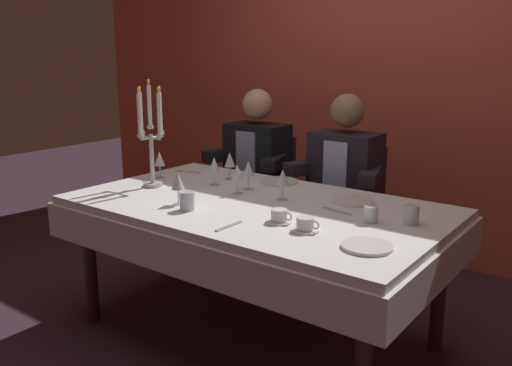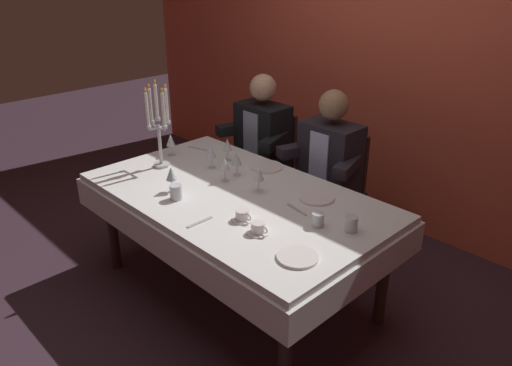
# 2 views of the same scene
# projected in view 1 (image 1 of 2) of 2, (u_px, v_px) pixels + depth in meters

# --- Properties ---
(ground_plane) EXTENTS (12.00, 12.00, 0.00)m
(ground_plane) POSITION_uv_depth(u_px,v_px,m) (256.00, 333.00, 2.96)
(ground_plane) COLOR #3A2631
(back_wall) EXTENTS (6.00, 0.12, 2.70)m
(back_wall) POSITION_uv_depth(u_px,v_px,m) (393.00, 71.00, 3.93)
(back_wall) COLOR #D0533A
(back_wall) RESTS_ON ground_plane
(dining_table) EXTENTS (1.94, 1.14, 0.74)m
(dining_table) POSITION_uv_depth(u_px,v_px,m) (256.00, 225.00, 2.81)
(dining_table) COLOR white
(dining_table) RESTS_ON ground_plane
(candelabra) EXTENTS (0.19, 0.19, 0.60)m
(candelabra) POSITION_uv_depth(u_px,v_px,m) (151.00, 136.00, 3.05)
(candelabra) COLOR silver
(candelabra) RESTS_ON dining_table
(dinner_plate_0) EXTENTS (0.23, 0.23, 0.01)m
(dinner_plate_0) POSITION_uv_depth(u_px,v_px,m) (279.00, 181.00, 3.20)
(dinner_plate_0) COLOR white
(dinner_plate_0) RESTS_ON dining_table
(dinner_plate_1) EXTENTS (0.21, 0.21, 0.01)m
(dinner_plate_1) POSITION_uv_depth(u_px,v_px,m) (367.00, 246.00, 2.14)
(dinner_plate_1) COLOR white
(dinner_plate_1) RESTS_ON dining_table
(dinner_plate_2) EXTENTS (0.22, 0.22, 0.01)m
(dinner_plate_2) POSITION_uv_depth(u_px,v_px,m) (353.00, 201.00, 2.79)
(dinner_plate_2) COLOR white
(dinner_plate_2) RESTS_ON dining_table
(wine_glass_0) EXTENTS (0.07, 0.07, 0.16)m
(wine_glass_0) POSITION_uv_depth(u_px,v_px,m) (214.00, 166.00, 3.12)
(wine_glass_0) COLOR silver
(wine_glass_0) RESTS_ON dining_table
(wine_glass_1) EXTENTS (0.07, 0.07, 0.16)m
(wine_glass_1) POSITION_uv_depth(u_px,v_px,m) (178.00, 182.00, 2.73)
(wine_glass_1) COLOR silver
(wine_glass_1) RESTS_ON dining_table
(wine_glass_2) EXTENTS (0.07, 0.07, 0.16)m
(wine_glass_2) POSITION_uv_depth(u_px,v_px,m) (283.00, 178.00, 2.80)
(wine_glass_2) COLOR silver
(wine_glass_2) RESTS_ON dining_table
(wine_glass_3) EXTENTS (0.07, 0.07, 0.16)m
(wine_glass_3) POSITION_uv_depth(u_px,v_px,m) (159.00, 160.00, 3.29)
(wine_glass_3) COLOR silver
(wine_glass_3) RESTS_ON dining_table
(wine_glass_4) EXTENTS (0.07, 0.07, 0.16)m
(wine_glass_4) POSITION_uv_depth(u_px,v_px,m) (248.00, 169.00, 3.02)
(wine_glass_4) COLOR silver
(wine_glass_4) RESTS_ON dining_table
(wine_glass_5) EXTENTS (0.07, 0.07, 0.16)m
(wine_glass_5) POSITION_uv_depth(u_px,v_px,m) (230.00, 161.00, 3.26)
(wine_glass_5) COLOR silver
(wine_glass_5) RESTS_ON dining_table
(wine_glass_6) EXTENTS (0.07, 0.07, 0.16)m
(wine_glass_6) POSITION_uv_depth(u_px,v_px,m) (237.00, 173.00, 2.92)
(wine_glass_6) COLOR silver
(wine_glass_6) RESTS_ON dining_table
(water_tumbler_0) EXTENTS (0.07, 0.07, 0.08)m
(water_tumbler_0) POSITION_uv_depth(u_px,v_px,m) (371.00, 214.00, 2.46)
(water_tumbler_0) COLOR silver
(water_tumbler_0) RESTS_ON dining_table
(water_tumbler_1) EXTENTS (0.07, 0.07, 0.09)m
(water_tumbler_1) POSITION_uv_depth(u_px,v_px,m) (412.00, 215.00, 2.43)
(water_tumbler_1) COLOR silver
(water_tumbler_1) RESTS_ON dining_table
(water_tumbler_2) EXTENTS (0.07, 0.07, 0.09)m
(water_tumbler_2) POSITION_uv_depth(u_px,v_px,m) (187.00, 201.00, 2.64)
(water_tumbler_2) COLOR silver
(water_tumbler_2) RESTS_ON dining_table
(coffee_cup_0) EXTENTS (0.13, 0.12, 0.06)m
(coffee_cup_0) POSITION_uv_depth(u_px,v_px,m) (306.00, 225.00, 2.34)
(coffee_cup_0) COLOR white
(coffee_cup_0) RESTS_ON dining_table
(coffee_cup_1) EXTENTS (0.13, 0.12, 0.06)m
(coffee_cup_1) POSITION_uv_depth(u_px,v_px,m) (279.00, 217.00, 2.46)
(coffee_cup_1) COLOR white
(coffee_cup_1) RESTS_ON dining_table
(spoon_0) EXTENTS (0.17, 0.05, 0.01)m
(spoon_0) POSITION_uv_depth(u_px,v_px,m) (337.00, 211.00, 2.63)
(spoon_0) COLOR #B7B7BC
(spoon_0) RESTS_ON dining_table
(fork_1) EXTENTS (0.17, 0.07, 0.01)m
(fork_1) POSITION_uv_depth(u_px,v_px,m) (189.00, 172.00, 3.47)
(fork_1) COLOR #B7B7BC
(fork_1) RESTS_ON dining_table
(fork_2) EXTENTS (0.02, 0.17, 0.01)m
(fork_2) POSITION_uv_depth(u_px,v_px,m) (229.00, 226.00, 2.40)
(fork_2) COLOR #B7B7BC
(fork_2) RESTS_ON dining_table
(seated_diner_0) EXTENTS (0.63, 0.48, 1.24)m
(seated_diner_0) POSITION_uv_depth(u_px,v_px,m) (258.00, 161.00, 3.85)
(seated_diner_0) COLOR #34221E
(seated_diner_0) RESTS_ON ground_plane
(seated_diner_1) EXTENTS (0.63, 0.48, 1.24)m
(seated_diner_1) POSITION_uv_depth(u_px,v_px,m) (345.00, 174.00, 3.45)
(seated_diner_1) COLOR #34221E
(seated_diner_1) RESTS_ON ground_plane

